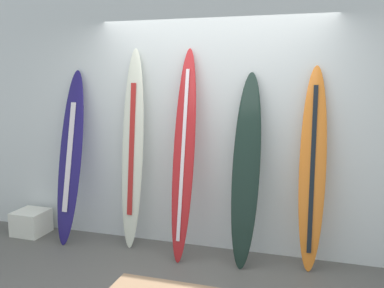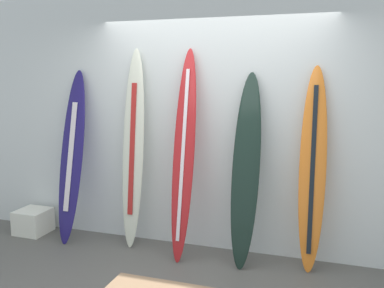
% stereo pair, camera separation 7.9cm
% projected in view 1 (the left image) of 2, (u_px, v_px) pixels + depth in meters
% --- Properties ---
extents(wall_back, '(7.20, 0.20, 2.80)m').
position_uv_depth(wall_back, '(214.00, 122.00, 4.63)').
color(wall_back, silver).
rests_on(wall_back, ground).
extents(surfboard_navy, '(0.32, 0.49, 1.97)m').
position_uv_depth(surfboard_navy, '(70.00, 158.00, 4.83)').
color(surfboard_navy, navy).
rests_on(surfboard_navy, ground).
extents(surfboard_ivory, '(0.27, 0.32, 2.20)m').
position_uv_depth(surfboard_ivory, '(133.00, 151.00, 4.67)').
color(surfboard_ivory, silver).
rests_on(surfboard_ivory, ground).
extents(surfboard_crimson, '(0.24, 0.53, 2.20)m').
position_uv_depth(surfboard_crimson, '(184.00, 156.00, 4.39)').
color(surfboard_crimson, red).
rests_on(surfboard_crimson, ground).
extents(surfboard_charcoal, '(0.29, 0.48, 1.95)m').
position_uv_depth(surfboard_charcoal, '(246.00, 171.00, 4.24)').
color(surfboard_charcoal, '#192B23').
rests_on(surfboard_charcoal, ground).
extents(surfboard_sunset, '(0.27, 0.34, 2.01)m').
position_uv_depth(surfboard_sunset, '(312.00, 171.00, 4.12)').
color(surfboard_sunset, orange).
rests_on(surfboard_sunset, ground).
extents(display_block_left, '(0.37, 0.37, 0.29)m').
position_uv_depth(display_block_left, '(31.00, 222.00, 5.14)').
color(display_block_left, white).
rests_on(display_block_left, ground).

